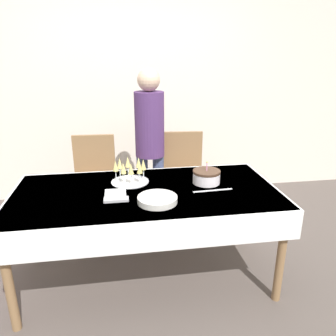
{
  "coord_description": "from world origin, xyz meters",
  "views": [
    {
      "loc": [
        -0.18,
        -2.22,
        1.72
      ],
      "look_at": [
        0.19,
        0.14,
        0.88
      ],
      "focal_mm": 35.0,
      "sensor_mm": 36.0,
      "label": 1
    }
  ],
  "objects_px": {
    "dining_chair_far_left": "(95,181)",
    "person_standing": "(150,137)",
    "champagne_tray": "(130,170)",
    "dining_chair_far_right": "(183,176)",
    "birthday_cake": "(206,177)",
    "plate_stack_main": "(157,199)"
  },
  "relations": [
    {
      "from": "birthday_cake",
      "to": "champagne_tray",
      "type": "xyz_separation_m",
      "value": [
        -0.59,
        0.12,
        0.04
      ]
    },
    {
      "from": "birthday_cake",
      "to": "dining_chair_far_right",
      "type": "bearing_deg",
      "value": 93.02
    },
    {
      "from": "champagne_tray",
      "to": "plate_stack_main",
      "type": "bearing_deg",
      "value": -67.89
    },
    {
      "from": "dining_chair_far_left",
      "to": "plate_stack_main",
      "type": "xyz_separation_m",
      "value": [
        0.49,
        -1.01,
        0.24
      ]
    },
    {
      "from": "dining_chair_far_left",
      "to": "plate_stack_main",
      "type": "bearing_deg",
      "value": -64.1
    },
    {
      "from": "birthday_cake",
      "to": "plate_stack_main",
      "type": "bearing_deg",
      "value": -145.18
    },
    {
      "from": "person_standing",
      "to": "dining_chair_far_left",
      "type": "bearing_deg",
      "value": -177.14
    },
    {
      "from": "birthday_cake",
      "to": "person_standing",
      "type": "bearing_deg",
      "value": 116.21
    },
    {
      "from": "plate_stack_main",
      "to": "champagne_tray",
      "type": "bearing_deg",
      "value": 112.11
    },
    {
      "from": "dining_chair_far_right",
      "to": "person_standing",
      "type": "relative_size",
      "value": 0.61
    },
    {
      "from": "champagne_tray",
      "to": "person_standing",
      "type": "bearing_deg",
      "value": 70.59
    },
    {
      "from": "dining_chair_far_right",
      "to": "champagne_tray",
      "type": "height_order",
      "value": "dining_chair_far_right"
    },
    {
      "from": "champagne_tray",
      "to": "person_standing",
      "type": "xyz_separation_m",
      "value": [
        0.22,
        0.63,
        0.1
      ]
    },
    {
      "from": "dining_chair_far_right",
      "to": "birthday_cake",
      "type": "height_order",
      "value": "dining_chair_far_right"
    },
    {
      "from": "birthday_cake",
      "to": "person_standing",
      "type": "distance_m",
      "value": 0.84
    },
    {
      "from": "dining_chair_far_right",
      "to": "champagne_tray",
      "type": "distance_m",
      "value": 0.87
    },
    {
      "from": "birthday_cake",
      "to": "dining_chair_far_left",
      "type": "bearing_deg",
      "value": 141.84
    },
    {
      "from": "dining_chair_far_left",
      "to": "person_standing",
      "type": "distance_m",
      "value": 0.69
    },
    {
      "from": "dining_chair_far_right",
      "to": "birthday_cake",
      "type": "xyz_separation_m",
      "value": [
        0.04,
        -0.72,
        0.27
      ]
    },
    {
      "from": "dining_chair_far_right",
      "to": "birthday_cake",
      "type": "bearing_deg",
      "value": -86.98
    },
    {
      "from": "dining_chair_far_left",
      "to": "person_standing",
      "type": "relative_size",
      "value": 0.61
    },
    {
      "from": "dining_chair_far_right",
      "to": "birthday_cake",
      "type": "relative_size",
      "value": 4.56
    }
  ]
}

